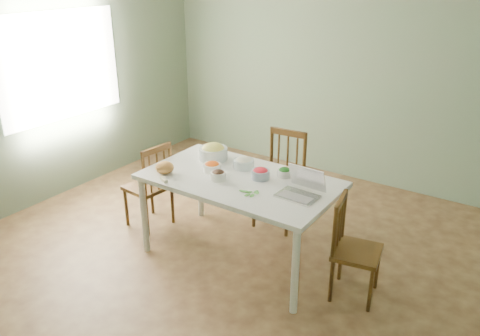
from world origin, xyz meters
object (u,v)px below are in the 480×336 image
Objects in this scene: chair_left at (148,185)px; chair_right at (357,250)px; chair_far at (279,181)px; laptop at (298,185)px; dining_table at (240,218)px; bread_boule at (165,168)px; bowl_squash at (213,152)px.

chair_left reaches higher than chair_right.
chair_far is 1.15× the size of chair_right.
laptop is (-0.52, -0.10, 0.48)m from chair_right.
dining_table is 0.83m from bread_boule.
chair_far is 1.09× the size of chair_left.
chair_far is at bearing 48.13° from bowl_squash.
dining_table is 10.23× the size of bread_boule.
bowl_squash is 0.83× the size of laptop.
chair_right is 1.65m from bowl_squash.
dining_table is 0.71m from bowl_squash.
chair_far reaches higher than dining_table.
chair_far is at bearing 58.92° from bread_boule.
chair_far is 3.03× the size of laptop.
dining_table is at bearing 178.52° from laptop.
chair_left is 2.25m from chair_right.
dining_table is at bearing 24.53° from bread_boule.
chair_right is at bearing -34.59° from chair_far.
chair_right is at bearing 12.97° from laptop.
dining_table is 1.98× the size of chair_right.
dining_table is at bearing 96.83° from chair_left.
chair_left reaches higher than bread_boule.
bowl_squash reaches higher than dining_table.
bowl_squash reaches higher than bread_boule.
bread_boule is at bearing -155.47° from dining_table.
bowl_squash is (-0.47, 0.23, 0.48)m from dining_table.
bowl_squash is 1.10m from laptop.
dining_table is 0.79m from laptop.
chair_right is (2.25, 0.08, -0.02)m from chair_left.
chair_far is (-0.02, 0.73, 0.10)m from dining_table.
chair_far is 1.07m from laptop.
chair_far is 3.63× the size of bowl_squash.
chair_left is at bearing 152.63° from bread_boule.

